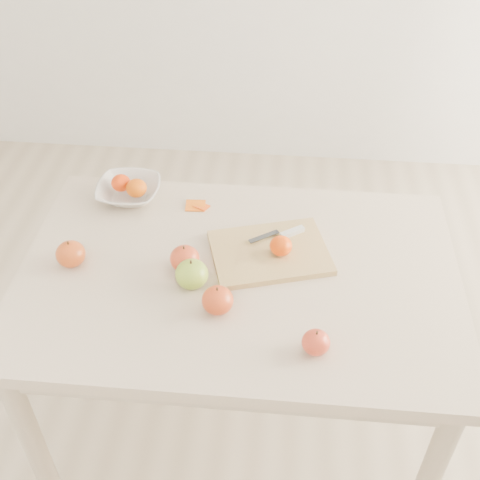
{
  "coord_description": "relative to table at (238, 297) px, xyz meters",
  "views": [
    {
      "loc": [
        0.11,
        -1.17,
        1.89
      ],
      "look_at": [
        0.0,
        0.05,
        0.82
      ],
      "focal_mm": 45.0,
      "sensor_mm": 36.0,
      "label": 1
    }
  ],
  "objects": [
    {
      "name": "apple_red_b",
      "position": [
        -0.15,
        -0.0,
        0.14
      ],
      "size": [
        0.08,
        0.08,
        0.07
      ],
      "primitive_type": "ellipsoid",
      "color": "maroon",
      "rests_on": "table"
    },
    {
      "name": "table",
      "position": [
        0.0,
        0.0,
        0.0
      ],
      "size": [
        1.2,
        0.8,
        0.75
      ],
      "color": "beige",
      "rests_on": "ground"
    },
    {
      "name": "apple_red_d",
      "position": [
        -0.46,
        -0.01,
        0.14
      ],
      "size": [
        0.08,
        0.08,
        0.07
      ],
      "primitive_type": "ellipsoid",
      "color": "#941406",
      "rests_on": "table"
    },
    {
      "name": "cutting_board",
      "position": [
        0.08,
        0.07,
        0.11
      ],
      "size": [
        0.37,
        0.31,
        0.02
      ],
      "primitive_type": "cube",
      "rotation": [
        0.0,
        0.0,
        0.29
      ],
      "color": "tan",
      "rests_on": "table"
    },
    {
      "name": "apple_red_c",
      "position": [
        -0.04,
        -0.15,
        0.14
      ],
      "size": [
        0.08,
        0.08,
        0.07
      ],
      "primitive_type": "ellipsoid",
      "color": "#A51A0F",
      "rests_on": "table"
    },
    {
      "name": "orange_peel_a",
      "position": [
        -0.16,
        0.27,
        0.1
      ],
      "size": [
        0.06,
        0.05,
        0.01
      ],
      "primitive_type": "cube",
      "rotation": [
        0.21,
        0.0,
        0.05
      ],
      "color": "orange",
      "rests_on": "table"
    },
    {
      "name": "orange_peel_b",
      "position": [
        -0.14,
        0.27,
        0.1
      ],
      "size": [
        0.06,
        0.05,
        0.01
      ],
      "primitive_type": "cube",
      "rotation": [
        -0.14,
        0.0,
        -0.43
      ],
      "color": "#E74F10",
      "rests_on": "table"
    },
    {
      "name": "board_tangerine",
      "position": [
        0.11,
        0.06,
        0.14
      ],
      "size": [
        0.06,
        0.06,
        0.05
      ],
      "primitive_type": "ellipsoid",
      "color": "#C74C07",
      "rests_on": "cutting_board"
    },
    {
      "name": "ground",
      "position": [
        0.0,
        0.0,
        -0.65
      ],
      "size": [
        3.5,
        3.5,
        0.0
      ],
      "primitive_type": "plane",
      "color": "#C6B293",
      "rests_on": "ground"
    },
    {
      "name": "apple_green",
      "position": [
        -0.12,
        -0.06,
        0.14
      ],
      "size": [
        0.09,
        0.09,
        0.08
      ],
      "primitive_type": "ellipsoid",
      "color": "#77A21D",
      "rests_on": "table"
    },
    {
      "name": "fruit_bowl",
      "position": [
        -0.37,
        0.3,
        0.12
      ],
      "size": [
        0.2,
        0.2,
        0.05
      ],
      "primitive_type": "imported",
      "color": "silver",
      "rests_on": "table"
    },
    {
      "name": "paring_knife",
      "position": [
        0.13,
        0.15,
        0.12
      ],
      "size": [
        0.16,
        0.09,
        0.01
      ],
      "color": "silver",
      "rests_on": "cutting_board"
    },
    {
      "name": "bowl_tangerine_far",
      "position": [
        -0.34,
        0.29,
        0.15
      ],
      "size": [
        0.06,
        0.06,
        0.06
      ],
      "primitive_type": "ellipsoid",
      "color": "#D56407",
      "rests_on": "fruit_bowl"
    },
    {
      "name": "apple_red_e",
      "position": [
        0.21,
        -0.25,
        0.13
      ],
      "size": [
        0.07,
        0.07,
        0.06
      ],
      "primitive_type": "ellipsoid",
      "color": "maroon",
      "rests_on": "table"
    },
    {
      "name": "bowl_tangerine_near",
      "position": [
        -0.4,
        0.31,
        0.15
      ],
      "size": [
        0.06,
        0.06,
        0.05
      ],
      "primitive_type": "ellipsoid",
      "color": "#E13A07",
      "rests_on": "fruit_bowl"
    }
  ]
}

